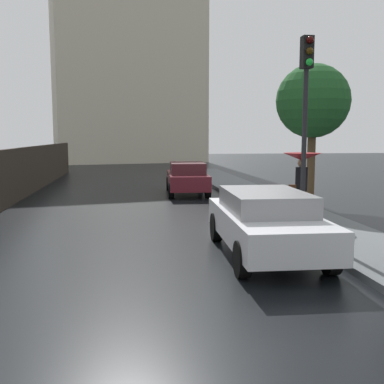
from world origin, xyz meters
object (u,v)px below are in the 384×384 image
at_px(car_maroon_mid_road, 187,178).
at_px(street_tree_mid, 313,102).
at_px(traffic_light, 306,99).
at_px(pedestrian_with_umbrella_far, 302,167).
at_px(car_white_near_kerb, 266,221).

distance_m(car_maroon_mid_road, street_tree_mid, 6.16).
distance_m(traffic_light, street_tree_mid, 5.71).
height_order(car_maroon_mid_road, pedestrian_with_umbrella_far, pedestrian_with_umbrella_far).
bearing_deg(traffic_light, car_white_near_kerb, -132.63).
height_order(car_white_near_kerb, street_tree_mid, street_tree_mid).
bearing_deg(car_white_near_kerb, car_maroon_mid_road, 93.80).
relative_size(car_white_near_kerb, street_tree_mid, 0.87).
bearing_deg(car_maroon_mid_road, car_white_near_kerb, -85.09).
height_order(car_white_near_kerb, traffic_light, traffic_light).
bearing_deg(traffic_light, street_tree_mid, 65.76).
height_order(car_white_near_kerb, pedestrian_with_umbrella_far, pedestrian_with_umbrella_far).
xyz_separation_m(pedestrian_with_umbrella_far, street_tree_mid, (1.82, 3.74, 2.06)).
height_order(car_maroon_mid_road, street_tree_mid, street_tree_mid).
xyz_separation_m(car_white_near_kerb, pedestrian_with_umbrella_far, (1.92, 2.98, 0.92)).
distance_m(car_white_near_kerb, traffic_light, 3.35).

